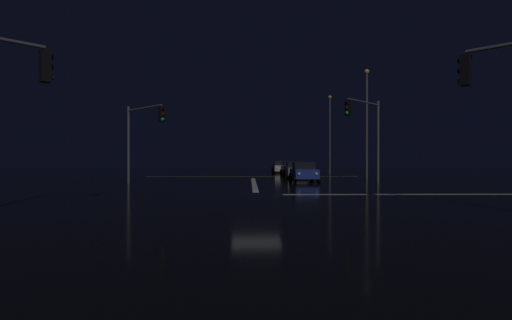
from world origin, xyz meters
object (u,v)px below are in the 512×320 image
at_px(sedan_black, 290,168).
at_px(streetlamp_right_far, 330,129).
at_px(sedan_gray, 295,170).
at_px(streetlamp_right_near, 367,116).
at_px(sedan_red, 279,166).
at_px(traffic_signal_nw, 142,129).
at_px(sedan_silver, 281,167).
at_px(traffic_signal_ne, 366,125).
at_px(sedan_blue, 304,172).

bearing_deg(sedan_black, streetlamp_right_far, 52.32).
relative_size(sedan_gray, streetlamp_right_near, 0.44).
height_order(sedan_red, traffic_signal_nw, traffic_signal_nw).
xyz_separation_m(sedan_gray, sedan_silver, (-0.41, 11.93, 0.00)).
bearing_deg(traffic_signal_ne, streetlamp_right_far, 84.89).
relative_size(sedan_black, streetlamp_right_far, 0.43).
bearing_deg(traffic_signal_ne, traffic_signal_nw, -179.65).
distance_m(sedan_black, sedan_red, 13.30).
bearing_deg(sedan_gray, streetlamp_right_near, -26.28).
bearing_deg(sedan_blue, sedan_gray, 89.44).
bearing_deg(sedan_silver, traffic_signal_nw, -118.44).
distance_m(sedan_blue, sedan_black, 11.77).
xyz_separation_m(sedan_red, streetlamp_right_far, (6.12, -5.62, 4.93)).
bearing_deg(sedan_blue, streetlamp_right_near, 29.48).
distance_m(sedan_gray, streetlamp_right_far, 15.18).
height_order(sedan_blue, sedan_red, same).
distance_m(sedan_gray, traffic_signal_nw, 15.74).
height_order(sedan_black, traffic_signal_ne, traffic_signal_ne).
bearing_deg(sedan_silver, streetlamp_right_far, 9.60).
height_order(sedan_black, streetlamp_right_near, streetlamp_right_near).
height_order(sedan_silver, traffic_signal_nw, traffic_signal_nw).
relative_size(sedan_black, sedan_red, 1.00).
distance_m(sedan_blue, sedan_gray, 6.43).
relative_size(sedan_blue, streetlamp_right_far, 0.43).
xyz_separation_m(traffic_signal_nw, streetlamp_right_near, (18.10, 6.61, 1.61)).
xyz_separation_m(sedan_red, streetlamp_right_near, (6.12, -21.62, 4.81)).
distance_m(sedan_silver, traffic_signal_nw, 24.68).
relative_size(sedan_silver, traffic_signal_nw, 0.75).
distance_m(sedan_blue, traffic_signal_ne, 6.20).
bearing_deg(sedan_silver, traffic_signal_ne, -78.31).
xyz_separation_m(sedan_silver, traffic_signal_nw, (-11.66, -21.52, 3.20)).
distance_m(sedan_blue, streetlamp_right_far, 20.97).
xyz_separation_m(streetlamp_right_near, streetlamp_right_far, (-0.00, 16.00, 0.12)).
height_order(sedan_blue, streetlamp_right_far, streetlamp_right_far).
bearing_deg(traffic_signal_nw, sedan_red, 67.00).
xyz_separation_m(sedan_blue, sedan_gray, (0.06, 6.43, 0.00)).
relative_size(sedan_red, traffic_signal_nw, 0.75).
xyz_separation_m(sedan_blue, sedan_black, (0.17, 11.77, 0.00)).
bearing_deg(sedan_black, traffic_signal_ne, -75.20).
relative_size(sedan_black, traffic_signal_ne, 0.70).
relative_size(traffic_signal_nw, streetlamp_right_far, 0.57).
xyz_separation_m(sedan_black, streetlamp_right_near, (5.93, -8.32, 4.81)).
height_order(traffic_signal_nw, streetlamp_right_near, streetlamp_right_near).
relative_size(sedan_black, streetlamp_right_near, 0.44).
bearing_deg(sedan_blue, sedan_red, 90.04).
xyz_separation_m(sedan_red, traffic_signal_ne, (4.11, -28.13, 3.51)).
height_order(traffic_signal_ne, streetlamp_right_far, streetlamp_right_far).
xyz_separation_m(sedan_blue, streetlamp_right_far, (6.10, 19.45, 4.93)).
bearing_deg(traffic_signal_ne, sedan_red, 98.30).
xyz_separation_m(traffic_signal_ne, streetlamp_right_near, (2.01, 6.51, 1.31)).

